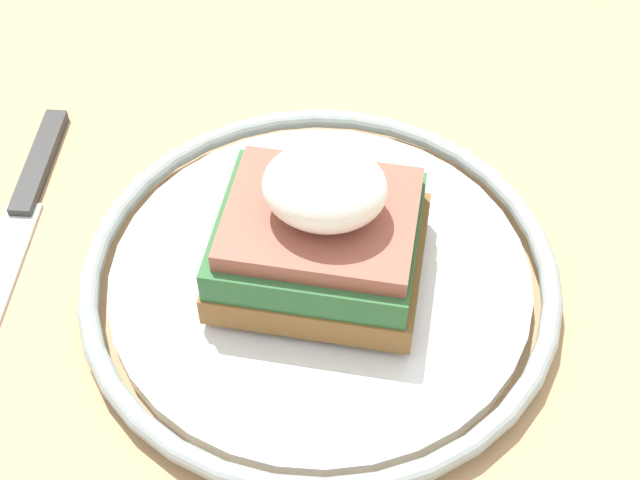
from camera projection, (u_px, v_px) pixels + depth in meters
The scene contains 4 objects.
dining_table at pixel (377, 403), 0.53m from camera, with size 1.06×0.85×0.78m.
plate at pixel (320, 276), 0.43m from camera, with size 0.23×0.23×0.02m.
sandwich at pixel (320, 231), 0.40m from camera, with size 0.10×0.08×0.08m.
knife at pixel (20, 217), 0.46m from camera, with size 0.04×0.19×0.01m.
Camera 1 is at (-0.01, 0.27, 1.12)m, focal length 50.00 mm.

